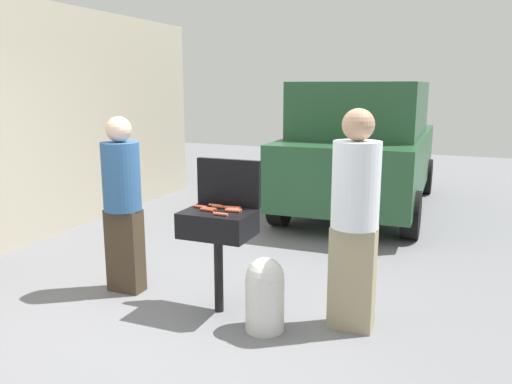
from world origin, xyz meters
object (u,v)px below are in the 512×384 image
Objects in this scene: hot_dog_3 at (221,214)px; hot_dog_9 at (200,207)px; hot_dog_0 at (219,207)px; hot_dog_2 at (209,209)px; hot_dog_1 at (235,210)px; person_left at (122,199)px; propane_tank at (265,293)px; bbq_grill at (218,227)px; hot_dog_6 at (207,210)px; hot_dog_5 at (233,211)px; hot_dog_7 at (232,208)px; hot_dog_8 at (234,208)px; parked_minivan at (363,146)px; hot_dog_4 at (216,206)px; person_right at (355,213)px.

hot_dog_9 is at bearing 149.07° from hot_dog_3.
hot_dog_0 and hot_dog_2 have the same top height.
person_left reaches higher than hot_dog_1.
bbq_grill is at bearing 160.95° from propane_tank.
hot_dog_6 is at bearing 167.22° from propane_tank.
hot_dog_0 is at bearing 163.81° from hot_dog_1.
hot_dog_5 is 1.00× the size of hot_dog_7.
bbq_grill is at bearing 27.52° from hot_dog_6.
bbq_grill is 7.05× the size of hot_dog_1.
parked_minivan reaches higher than hot_dog_8.
hot_dog_5 is at bearing -3.68° from hot_dog_9.
person_left is at bearing 177.33° from hot_dog_9.
hot_dog_3 is at bearing -55.62° from hot_dog_4.
person_right is (2.20, 0.05, 0.06)m from person_left.
hot_dog_0 is 0.15m from hot_dog_6.
person_right is at bearing 8.02° from hot_dog_6.
parked_minivan is (0.48, 4.39, 0.10)m from hot_dog_2.
propane_tank is at bearing -16.81° from hot_dog_2.
person_left is at bearing 178.83° from hot_dog_1.
hot_dog_3 is 0.15m from hot_dog_5.
hot_dog_6 is 1.24m from person_right.
hot_dog_8 is at bearing 144.32° from propane_tank.
hot_dog_0 is 1.00× the size of hot_dog_8.
hot_dog_7 is at bearing 90.66° from hot_dog_3.
hot_dog_9 is 0.86m from person_left.
parked_minivan reaches higher than hot_dog_7.
hot_dog_2 is 0.21× the size of propane_tank.
parked_minivan is (-0.75, 4.27, 0.05)m from person_right.
hot_dog_5 is at bearing 75.19° from hot_dog_3.
bbq_grill is 7.05× the size of hot_dog_0.
hot_dog_3 reaches higher than bbq_grill.
hot_dog_0 is 0.06m from hot_dog_4.
hot_dog_8 is at bearing 0.09° from person_left.
hot_dog_7 is (0.17, 0.13, 0.00)m from hot_dog_6.
hot_dog_2 is 1.00× the size of hot_dog_6.
hot_dog_4 is 0.96m from person_left.
bbq_grill is 1.17m from person_right.
hot_dog_5 reaches higher than propane_tank.
hot_dog_5 is 1.00× the size of hot_dog_6.
parked_minivan reaches higher than hot_dog_1.
hot_dog_7 is 1.06m from person_right.
hot_dog_1 and hot_dog_6 have the same top height.
person_left is at bearing 169.62° from hot_dog_3.
hot_dog_1 and hot_dog_2 have the same top height.
person_left is (-1.14, -0.04, -0.01)m from hot_dog_8.
hot_dog_4 and hot_dog_5 have the same top height.
parked_minivan is at bearing 91.32° from propane_tank.
hot_dog_0 is at bearing 23.38° from hot_dog_9.
person_right is at bearing 3.94° from hot_dog_9.
hot_dog_8 is 0.07× the size of person_right.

